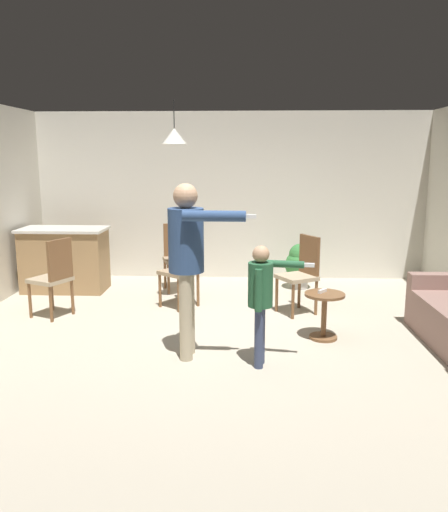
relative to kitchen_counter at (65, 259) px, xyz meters
name	(u,v)px	position (x,y,z in m)	size (l,w,h in m)	color
ground	(221,345)	(2.45, -2.18, -0.48)	(7.68, 7.68, 0.00)	#B2A893
wall_back	(231,196)	(2.45, 1.02, 0.87)	(6.40, 0.10, 2.70)	silver
kitchen_counter	(65,259)	(0.00, 0.00, 0.00)	(1.26, 0.66, 0.95)	#99754C
side_table_by_couch	(324,310)	(3.57, -1.93, -0.15)	(0.44, 0.44, 0.52)	brown
person_adult	(188,251)	(2.14, -2.50, 0.60)	(0.85, 0.52, 1.74)	tan
person_child	(262,292)	(2.86, -2.70, 0.26)	(0.63, 0.34, 1.18)	#384260
dining_chair_by_counter	(183,266)	(1.86, -0.71, 0.07)	(0.59, 0.59, 1.00)	brown
dining_chair_near_wall	(54,275)	(0.32, -1.28, 0.07)	(0.56, 0.56, 1.00)	brown
dining_chair_centre_back	(302,271)	(3.42, -0.96, 0.07)	(0.58, 0.58, 1.00)	brown
dining_chair_spare	(177,254)	(1.68, 0.14, 0.07)	(0.52, 0.52, 1.00)	brown
potted_plant_corner	(300,264)	(3.53, 0.29, -0.10)	(0.45, 0.45, 0.69)	#B7B2AD
spare_remote_on_table	(322,291)	(3.55, -1.90, 0.06)	(0.04, 0.13, 0.04)	white
ceiling_light_pendant	(174,136)	(1.78, -0.69, 1.77)	(0.32, 0.32, 0.55)	silver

